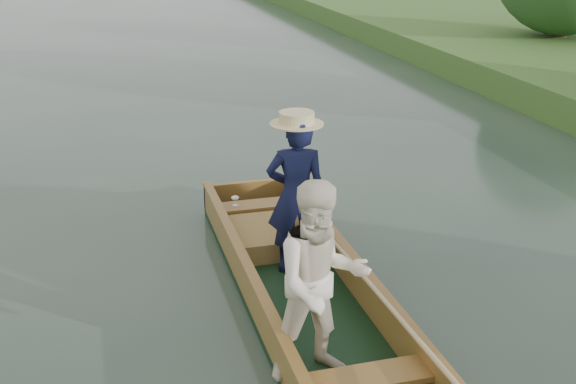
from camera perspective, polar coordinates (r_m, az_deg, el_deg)
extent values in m
plane|color=#283D30|center=(6.94, 1.33, -9.07)|extent=(120.00, 120.00, 0.00)
cylinder|color=#47331E|center=(19.92, 20.69, 12.58)|extent=(0.44, 0.44, 2.00)
cube|color=black|center=(6.92, 1.34, -8.79)|extent=(1.10, 5.00, 0.08)
cube|color=olive|center=(6.71, -2.86, -7.87)|extent=(0.08, 5.00, 0.32)
cube|color=olive|center=(6.97, 5.40, -6.77)|extent=(0.08, 5.00, 0.32)
cube|color=olive|center=(8.99, -3.15, -0.12)|extent=(1.10, 0.08, 0.32)
cube|color=olive|center=(6.62, -2.89, -6.51)|extent=(0.10, 5.00, 0.04)
cube|color=olive|center=(6.89, 5.45, -5.45)|extent=(0.10, 5.00, 0.04)
cube|color=olive|center=(8.46, -2.34, -1.06)|extent=(0.94, 0.30, 0.05)
cube|color=olive|center=(5.51, 6.30, -14.38)|extent=(0.94, 0.30, 0.05)
imported|color=#111538|center=(7.11, 0.66, -0.31)|extent=(0.66, 0.51, 1.62)
cylinder|color=beige|center=(6.87, 0.68, 5.70)|extent=(0.52, 0.52, 0.12)
imported|color=white|center=(5.49, 2.61, -7.14)|extent=(0.80, 0.63, 1.62)
cube|color=#AB6A37|center=(7.92, -1.35, -3.50)|extent=(0.85, 0.90, 0.22)
sphere|color=#A28C55|center=(7.81, 0.78, -2.12)|extent=(0.20, 0.20, 0.20)
sphere|color=#A28C55|center=(7.75, 0.80, -1.14)|extent=(0.15, 0.15, 0.15)
sphere|color=#A28C55|center=(7.71, 0.42, -0.74)|extent=(0.06, 0.06, 0.06)
sphere|color=#A28C55|center=(7.74, 1.19, -0.66)|extent=(0.06, 0.06, 0.06)
sphere|color=#A28C55|center=(7.70, 0.92, -1.40)|extent=(0.06, 0.06, 0.06)
sphere|color=#A28C55|center=(7.76, 0.19, -2.04)|extent=(0.07, 0.07, 0.07)
sphere|color=#A28C55|center=(7.81, 1.44, -1.90)|extent=(0.07, 0.07, 0.07)
sphere|color=#A28C55|center=(7.81, 0.49, -2.80)|extent=(0.08, 0.08, 0.08)
sphere|color=#A28C55|center=(7.83, 1.18, -2.72)|extent=(0.08, 0.08, 0.08)
cylinder|color=silver|center=(8.40, -4.19, -1.06)|extent=(0.07, 0.07, 0.01)
cylinder|color=silver|center=(8.38, -4.19, -0.81)|extent=(0.01, 0.01, 0.08)
ellipsoid|color=silver|center=(8.36, -4.20, -0.46)|extent=(0.09, 0.09, 0.05)
cylinder|color=tan|center=(6.54, 5.93, -6.59)|extent=(0.04, 4.57, 0.20)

